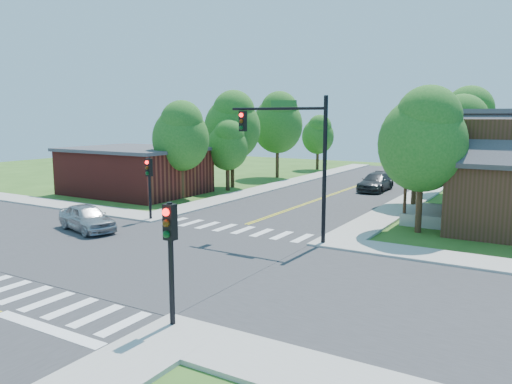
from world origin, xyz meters
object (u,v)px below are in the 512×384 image
Objects in this scene: signal_mast_ne at (293,145)px; car_dgrey at (376,183)px; signal_pole_se at (170,241)px; signal_pole_nw at (149,177)px; car_silver at (87,218)px.

car_dgrey is (-1.58, 18.65, -4.12)m from signal_mast_ne.
signal_mast_ne reaches higher than signal_pole_se.
signal_pole_se is 15.84m from signal_pole_nw.
signal_mast_ne is at bearing -53.87° from car_silver.
car_dgrey is (7.94, 18.66, -1.93)m from signal_pole_nw.
signal_pole_nw reaches higher than car_silver.
car_dgrey reaches higher than car_silver.
signal_pole_se is 0.83× the size of car_silver.
signal_mast_ne is 1.42× the size of car_dgrey.
signal_mast_ne is 9.76m from signal_pole_nw.
signal_pole_se is at bearing -81.44° from signal_mast_ne.
signal_pole_nw is 0.75× the size of car_dgrey.
signal_mast_ne reaches higher than car_dgrey.
signal_mast_ne reaches higher than signal_pole_nw.
car_dgrey is at bearing 96.24° from signal_pole_se.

